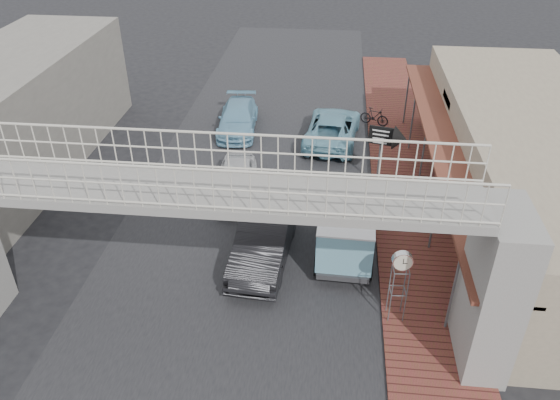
% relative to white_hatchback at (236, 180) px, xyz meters
% --- Properties ---
extents(ground, '(120.00, 120.00, 0.00)m').
position_rel_white_hatchback_xyz_m(ground, '(0.79, -4.04, -0.70)').
color(ground, black).
rests_on(ground, ground).
extents(road_strip, '(10.00, 60.00, 0.01)m').
position_rel_white_hatchback_xyz_m(road_strip, '(0.79, -4.04, -0.70)').
color(road_strip, black).
rests_on(road_strip, ground).
extents(sidewalk, '(3.00, 40.00, 0.10)m').
position_rel_white_hatchback_xyz_m(sidewalk, '(7.29, -1.04, -0.65)').
color(sidewalk, brown).
rests_on(sidewalk, ground).
extents(shophouse_row, '(7.20, 18.00, 4.00)m').
position_rel_white_hatchback_xyz_m(shophouse_row, '(11.76, -0.04, 1.31)').
color(shophouse_row, gray).
rests_on(shophouse_row, ground).
extents(footbridge, '(16.40, 2.40, 6.34)m').
position_rel_white_hatchback_xyz_m(footbridge, '(0.79, -8.04, 2.48)').
color(footbridge, gray).
rests_on(footbridge, ground).
extents(building_far_left, '(5.00, 14.00, 5.00)m').
position_rel_white_hatchback_xyz_m(building_far_left, '(-10.21, 1.96, 1.80)').
color(building_far_left, gray).
rests_on(building_far_left, ground).
extents(white_hatchback, '(2.02, 4.25, 1.40)m').
position_rel_white_hatchback_xyz_m(white_hatchback, '(0.00, 0.00, 0.00)').
color(white_hatchback, silver).
rests_on(white_hatchback, ground).
extents(dark_sedan, '(2.09, 5.12, 1.65)m').
position_rel_white_hatchback_xyz_m(dark_sedan, '(1.72, -4.16, 0.13)').
color(dark_sedan, black).
rests_on(dark_sedan, ground).
extents(angkot_curb, '(2.98, 5.51, 1.47)m').
position_rel_white_hatchback_xyz_m(angkot_curb, '(3.92, 5.56, 0.03)').
color(angkot_curb, '#6DA8BD').
rests_on(angkot_curb, ground).
extents(angkot_far, '(2.21, 4.77, 1.35)m').
position_rel_white_hatchback_xyz_m(angkot_far, '(-1.02, 6.34, -0.03)').
color(angkot_far, '#75ADCA').
rests_on(angkot_far, ground).
extents(angkot_van, '(2.10, 4.33, 2.09)m').
position_rel_white_hatchback_xyz_m(angkot_van, '(4.59, -3.51, 0.63)').
color(angkot_van, black).
rests_on(angkot_van, ground).
extents(motorcycle_near, '(1.55, 0.63, 0.80)m').
position_rel_white_hatchback_xyz_m(motorcycle_near, '(6.09, -1.22, -0.20)').
color(motorcycle_near, black).
rests_on(motorcycle_near, sidewalk).
extents(motorcycle_far, '(1.61, 1.00, 0.93)m').
position_rel_white_hatchback_xyz_m(motorcycle_far, '(6.09, 7.54, -0.13)').
color(motorcycle_far, black).
rests_on(motorcycle_far, sidewalk).
extents(street_clock, '(0.63, 0.52, 2.52)m').
position_rel_white_hatchback_xyz_m(street_clock, '(6.16, -6.74, 1.49)').
color(street_clock, '#59595B').
rests_on(street_clock, sidewalk).
extents(arrow_sign, '(1.66, 1.10, 2.76)m').
position_rel_white_hatchback_xyz_m(arrow_sign, '(6.64, 1.32, 1.63)').
color(arrow_sign, '#59595B').
rests_on(arrow_sign, sidewalk).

